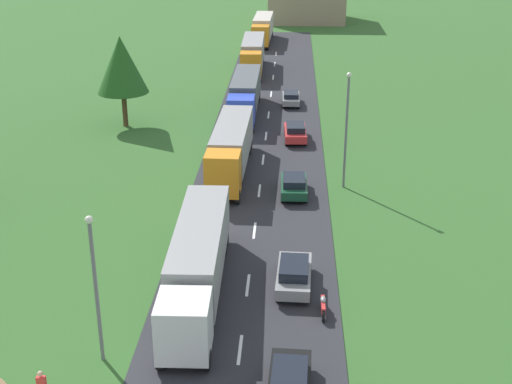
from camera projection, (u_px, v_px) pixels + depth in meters
road at (256, 220)px, 47.06m from camera, size 10.00×140.00×0.06m
lane_marking_centre at (252, 253)px, 42.63m from camera, size 0.16×118.91×0.01m
truck_lead at (198, 260)px, 37.46m from camera, size 2.77×14.06×3.59m
truck_second at (231, 147)px, 54.28m from camera, size 2.71×12.98×3.60m
truck_third at (245, 93)px, 69.15m from camera, size 2.52×13.08×3.54m
truck_fourth at (253, 54)px, 86.01m from camera, size 2.65×12.58×3.76m
truck_fifth at (263, 28)px, 103.14m from camera, size 2.76×12.32×3.64m
car_lead at (290, 382)px, 30.14m from camera, size 1.97×4.26×1.47m
car_second at (294, 274)px, 38.67m from camera, size 2.02×4.50×1.54m
car_third at (294, 185)px, 50.63m from camera, size 1.94×4.10×1.45m
car_fourth at (295, 132)px, 61.95m from camera, size 2.05×4.36×1.51m
car_fifth at (291, 98)px, 72.58m from camera, size 1.84×4.12×1.36m
motorcycle_courier at (323, 306)px, 36.25m from camera, size 0.28×1.94×0.91m
lamppost_lead at (95, 282)px, 31.38m from camera, size 0.36×0.36×7.40m
lamppost_second at (346, 125)px, 50.57m from camera, size 0.36×0.36×8.66m
tree_maple at (121, 65)px, 64.11m from camera, size 4.72×4.72×8.43m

